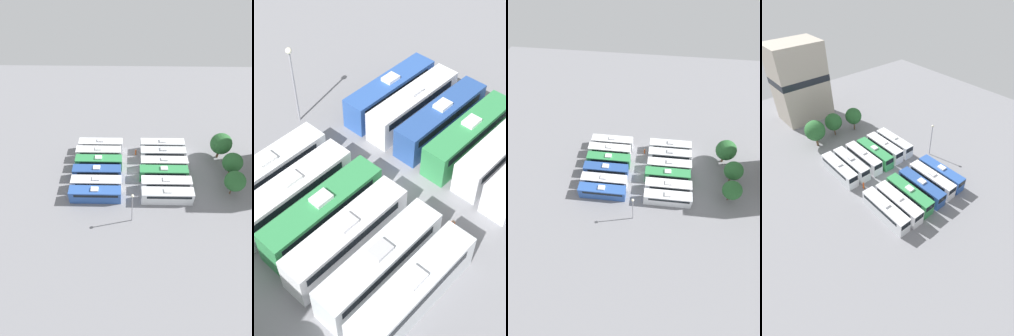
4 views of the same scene
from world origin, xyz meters
TOP-DOWN VIEW (x-y plane):
  - ground_plane at (0.00, 0.00)m, footprint 116.48×116.48m
  - bus_1 at (-4.97, -7.99)m, footprint 2.55×11.22m
  - bus_2 at (-1.75, -7.69)m, footprint 2.55×11.22m
  - bus_3 at (1.63, -7.81)m, footprint 2.55×11.22m
  - bus_4 at (5.01, -7.65)m, footprint 2.55×11.22m
  - bus_5 at (8.07, -7.64)m, footprint 2.55×11.22m
  - bus_6 at (-8.15, 8.14)m, footprint 2.55×11.22m
  - bus_7 at (-4.98, 8.07)m, footprint 2.55×11.22m
  - bus_8 at (-1.49, 8.06)m, footprint 2.55×11.22m
  - bus_9 at (1.60, 7.70)m, footprint 2.55×11.22m
  - bus_10 at (4.95, 7.99)m, footprint 2.55×11.22m
  - bus_11 at (8.21, 7.96)m, footprint 2.55×11.22m
  - worker_person at (-6.61, 1.29)m, footprint 0.36×0.36m
  - light_pole at (13.36, 0.31)m, footprint 0.60×0.60m

SIDE VIEW (x-z plane):
  - ground_plane at x=0.00m, z-range 0.00..0.00m
  - worker_person at x=-6.61m, z-range -0.06..1.77m
  - bus_1 at x=-4.97m, z-range -0.01..3.67m
  - bus_2 at x=-1.75m, z-range -0.01..3.67m
  - bus_3 at x=1.63m, z-range -0.01..3.67m
  - bus_4 at x=5.01m, z-range -0.01..3.67m
  - bus_5 at x=8.07m, z-range -0.01..3.67m
  - bus_6 at x=-8.15m, z-range -0.01..3.67m
  - bus_7 at x=-4.98m, z-range -0.01..3.67m
  - bus_8 at x=-1.49m, z-range -0.01..3.67m
  - bus_9 at x=1.60m, z-range -0.01..3.67m
  - bus_10 at x=4.95m, z-range -0.01..3.67m
  - bus_11 at x=8.21m, z-range -0.01..3.67m
  - light_pole at x=13.36m, z-range 1.44..9.88m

